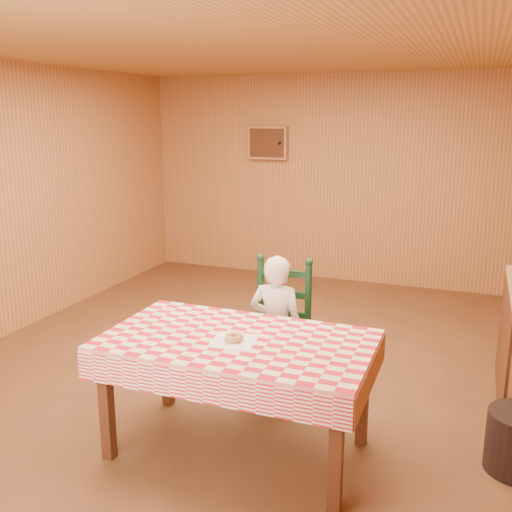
{
  "coord_description": "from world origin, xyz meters",
  "views": [
    {
      "loc": [
        1.68,
        -4.12,
        2.1
      ],
      "look_at": [
        0.0,
        0.2,
        0.95
      ],
      "focal_mm": 40.0,
      "sensor_mm": 36.0,
      "label": 1
    }
  ],
  "objects": [
    {
      "name": "cabin_walls",
      "position": [
        -0.0,
        0.53,
        1.83
      ],
      "size": [
        5.1,
        6.05,
        2.65
      ],
      "color": "#BC7C44",
      "rests_on": "ground"
    },
    {
      "name": "donut",
      "position": [
        0.39,
        -1.17,
        0.79
      ],
      "size": [
        0.14,
        0.14,
        0.04
      ],
      "primitive_type": "torus",
      "rotation": [
        0.0,
        0.0,
        0.24
      ],
      "color": "#B37B40",
      "rests_on": "napkin"
    },
    {
      "name": "napkin",
      "position": [
        0.39,
        -1.17,
        0.77
      ],
      "size": [
        0.29,
        0.29,
        0.0
      ],
      "primitive_type": "cube",
      "rotation": [
        0.0,
        0.0,
        0.12
      ],
      "color": "white",
      "rests_on": "dining_table"
    },
    {
      "name": "dining_table",
      "position": [
        0.39,
        -1.12,
        0.69
      ],
      "size": [
        1.66,
        0.96,
        0.77
      ],
      "color": "#502815",
      "rests_on": "ground"
    },
    {
      "name": "ground",
      "position": [
        0.0,
        0.0,
        0.0
      ],
      "size": [
        6.0,
        6.0,
        0.0
      ],
      "primitive_type": "plane",
      "color": "brown",
      "rests_on": "ground"
    },
    {
      "name": "seated_child",
      "position": [
        0.39,
        -0.39,
        0.56
      ],
      "size": [
        0.41,
        0.27,
        1.12
      ],
      "primitive_type": "imported",
      "rotation": [
        0.0,
        0.0,
        3.14
      ],
      "color": "white",
      "rests_on": "ground"
    },
    {
      "name": "ladder_chair",
      "position": [
        0.39,
        -0.33,
        0.5
      ],
      "size": [
        0.44,
        0.4,
        1.08
      ],
      "color": "black",
      "rests_on": "ground"
    }
  ]
}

